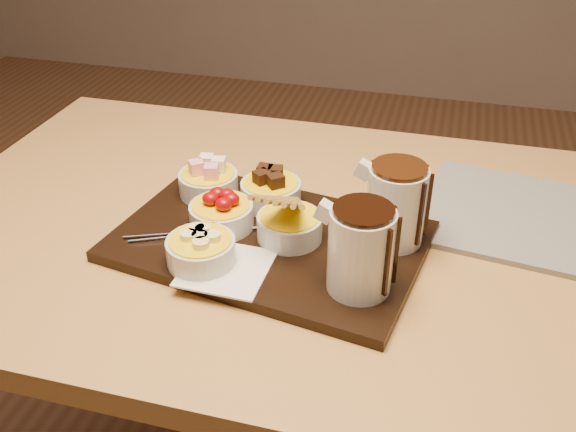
% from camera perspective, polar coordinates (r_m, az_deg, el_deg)
% --- Properties ---
extents(dining_table, '(1.20, 0.80, 0.75)m').
position_cam_1_polar(dining_table, '(1.11, -0.59, -4.92)').
color(dining_table, '#BE8B46').
rests_on(dining_table, ground).
extents(serving_board, '(0.50, 0.37, 0.02)m').
position_cam_1_polar(serving_board, '(0.99, -1.68, -2.24)').
color(serving_board, black).
rests_on(serving_board, dining_table).
extents(napkin, '(0.12, 0.12, 0.00)m').
position_cam_1_polar(napkin, '(0.92, -5.52, -4.64)').
color(napkin, white).
rests_on(napkin, serving_board).
extents(bowl_marshmallows, '(0.10, 0.10, 0.04)m').
position_cam_1_polar(bowl_marshmallows, '(1.09, -7.08, 2.88)').
color(bowl_marshmallows, beige).
rests_on(bowl_marshmallows, serving_board).
extents(bowl_cake, '(0.10, 0.10, 0.04)m').
position_cam_1_polar(bowl_cake, '(1.06, -1.53, 2.05)').
color(bowl_cake, beige).
rests_on(bowl_cake, serving_board).
extents(bowl_strawberries, '(0.10, 0.10, 0.04)m').
position_cam_1_polar(bowl_strawberries, '(1.00, -5.94, 0.01)').
color(bowl_strawberries, beige).
rests_on(bowl_strawberries, serving_board).
extents(bowl_biscotti, '(0.10, 0.10, 0.04)m').
position_cam_1_polar(bowl_biscotti, '(0.97, 0.15, -1.00)').
color(bowl_biscotti, beige).
rests_on(bowl_biscotti, serving_board).
extents(bowl_bananas, '(0.10, 0.10, 0.04)m').
position_cam_1_polar(bowl_bananas, '(0.93, -7.73, -3.14)').
color(bowl_bananas, beige).
rests_on(bowl_bananas, serving_board).
extents(pitcher_dark_chocolate, '(0.10, 0.10, 0.12)m').
position_cam_1_polar(pitcher_dark_chocolate, '(0.86, 6.49, -3.10)').
color(pitcher_dark_chocolate, silver).
rests_on(pitcher_dark_chocolate, serving_board).
extents(pitcher_milk_chocolate, '(0.10, 0.10, 0.12)m').
position_cam_1_polar(pitcher_milk_chocolate, '(0.96, 9.56, 0.91)').
color(pitcher_milk_chocolate, silver).
rests_on(pitcher_milk_chocolate, serving_board).
extents(fondue_skewers, '(0.13, 0.25, 0.01)m').
position_cam_1_polar(fondue_skewers, '(1.00, -7.09, -1.31)').
color(fondue_skewers, silver).
rests_on(fondue_skewers, serving_board).
extents(newspaper, '(0.38, 0.32, 0.01)m').
position_cam_1_polar(newspaper, '(1.12, 20.88, -0.24)').
color(newspaper, beige).
rests_on(newspaper, dining_table).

